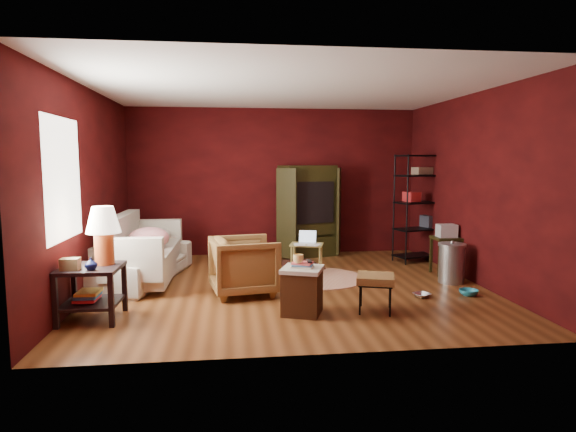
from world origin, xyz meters
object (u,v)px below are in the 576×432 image
object	(u,v)px
sofa	(142,253)
wire_shelving	(422,203)
hamper	(302,290)
side_table	(97,252)
tv_armoire	(308,209)
laptop_desk	(307,247)
armchair	(244,263)

from	to	relation	value
sofa	wire_shelving	size ratio (longest dim) A/B	1.14
wire_shelving	hamper	bearing A→B (deg)	-149.25
side_table	wire_shelving	size ratio (longest dim) A/B	0.67
tv_armoire	wire_shelving	xyz separation A→B (m)	(1.96, -0.68, 0.16)
laptop_desk	wire_shelving	bearing A→B (deg)	30.25
armchair	wire_shelving	distance (m)	3.77
hamper	laptop_desk	world-z (taller)	laptop_desk
sofa	hamper	distance (m)	2.87
hamper	armchair	bearing A→B (deg)	124.95
side_table	hamper	world-z (taller)	side_table
side_table	laptop_desk	bearing A→B (deg)	37.01
hamper	tv_armoire	size ratio (longest dim) A/B	0.37
sofa	armchair	world-z (taller)	armchair
armchair	laptop_desk	size ratio (longest dim) A/B	1.32
side_table	laptop_desk	xyz separation A→B (m)	(2.75, 2.07, -0.37)
sofa	hamper	bearing A→B (deg)	-116.98
armchair	side_table	size ratio (longest dim) A/B	0.67
laptop_desk	hamper	bearing A→B (deg)	-84.74
armchair	tv_armoire	world-z (taller)	tv_armoire
sofa	wire_shelving	distance (m)	4.88
hamper	wire_shelving	world-z (taller)	wire_shelving
sofa	hamper	xyz separation A→B (m)	(2.18, -1.87, -0.13)
armchair	wire_shelving	bearing A→B (deg)	-70.24
hamper	tv_armoire	xyz separation A→B (m)	(0.62, 3.45, 0.60)
laptop_desk	tv_armoire	distance (m)	1.36
wire_shelving	armchair	bearing A→B (deg)	-166.79
armchair	hamper	size ratio (longest dim) A/B	1.34
hamper	tv_armoire	world-z (taller)	tv_armoire
tv_armoire	wire_shelving	distance (m)	2.08
armchair	tv_armoire	distance (m)	2.85
armchair	tv_armoire	size ratio (longest dim) A/B	0.50
wire_shelving	sofa	bearing A→B (deg)	174.40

